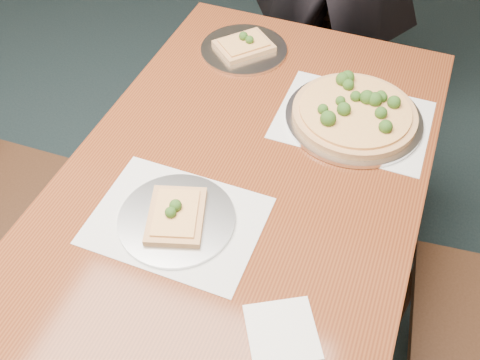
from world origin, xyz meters
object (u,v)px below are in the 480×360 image
(dining_table, at_px, (240,203))
(pizza_pan, at_px, (355,113))
(slice_plate_far, at_px, (244,47))
(chair_far, at_px, (334,24))
(slice_plate_near, at_px, (176,217))

(dining_table, bearing_deg, pizza_pan, 56.88)
(slice_plate_far, bearing_deg, chair_far, 74.91)
(pizza_pan, height_order, slice_plate_far, pizza_pan)
(chair_far, distance_m, slice_plate_far, 0.70)
(dining_table, xyz_separation_m, pizza_pan, (0.22, 0.33, 0.12))
(chair_far, relative_size, slice_plate_near, 3.25)
(pizza_pan, xyz_separation_m, slice_plate_near, (-0.31, -0.51, -0.01))
(dining_table, distance_m, slice_plate_far, 0.57)
(dining_table, height_order, chair_far, chair_far)
(dining_table, height_order, slice_plate_near, slice_plate_near)
(dining_table, height_order, pizza_pan, pizza_pan)
(slice_plate_near, height_order, slice_plate_far, slice_plate_near)
(pizza_pan, bearing_deg, slice_plate_near, -121.41)
(dining_table, bearing_deg, chair_far, 91.12)
(dining_table, bearing_deg, slice_plate_near, -118.01)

